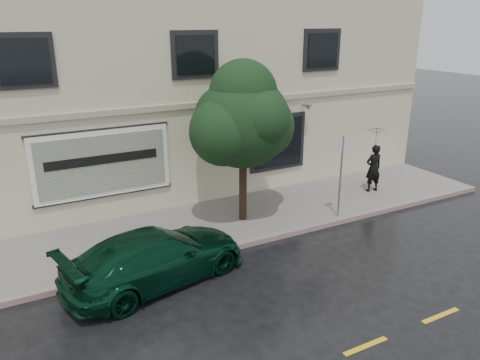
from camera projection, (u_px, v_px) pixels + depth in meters
name	position (u px, v px, depth m)	size (l,w,h in m)	color
ground	(274.00, 269.00, 12.39)	(90.00, 90.00, 0.00)	black
sidewalk	(221.00, 222.00, 15.07)	(20.00, 3.50, 0.15)	gray
curb	(247.00, 244.00, 13.61)	(20.00, 0.18, 0.16)	gray
road_marking	(366.00, 346.00, 9.46)	(19.00, 0.12, 0.01)	gold
building	(157.00, 92.00, 18.75)	(20.00, 8.12, 7.00)	beige
billboard	(103.00, 164.00, 14.40)	(4.30, 0.16, 2.20)	white
car	(156.00, 257.00, 11.61)	(2.08, 4.70, 1.37)	black
pedestrian	(373.00, 168.00, 17.31)	(0.65, 0.43, 1.78)	black
umbrella	(377.00, 135.00, 16.89)	(1.02, 1.02, 0.75)	black
street_tree	(243.00, 122.00, 14.12)	(2.84, 2.84, 4.61)	#332216
sign_pole	(341.00, 170.00, 14.79)	(0.33, 0.06, 2.69)	gray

